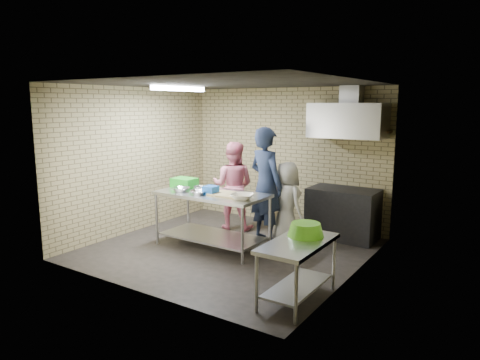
% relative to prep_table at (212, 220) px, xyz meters
% --- Properties ---
extents(floor, '(4.20, 4.20, 0.00)m').
position_rel_prep_table_xyz_m(floor, '(0.31, 0.03, -0.46)').
color(floor, black).
rests_on(floor, ground).
extents(ceiling, '(4.20, 4.20, 0.00)m').
position_rel_prep_table_xyz_m(ceiling, '(0.31, 0.03, 2.24)').
color(ceiling, black).
rests_on(ceiling, ground).
extents(back_wall, '(4.20, 0.06, 2.70)m').
position_rel_prep_table_xyz_m(back_wall, '(0.31, 2.03, 0.89)').
color(back_wall, '#9A8E60').
rests_on(back_wall, ground).
extents(front_wall, '(4.20, 0.06, 2.70)m').
position_rel_prep_table_xyz_m(front_wall, '(0.31, -1.97, 0.89)').
color(front_wall, '#9A8E60').
rests_on(front_wall, ground).
extents(left_wall, '(0.06, 4.00, 2.70)m').
position_rel_prep_table_xyz_m(left_wall, '(-1.79, 0.03, 0.89)').
color(left_wall, '#9A8E60').
rests_on(left_wall, ground).
extents(right_wall, '(0.06, 4.00, 2.70)m').
position_rel_prep_table_xyz_m(right_wall, '(2.41, 0.03, 0.89)').
color(right_wall, '#9A8E60').
rests_on(right_wall, ground).
extents(prep_table, '(1.86, 0.93, 0.93)m').
position_rel_prep_table_xyz_m(prep_table, '(0.00, 0.00, 0.00)').
color(prep_table, silver).
rests_on(prep_table, floor).
extents(side_counter, '(0.60, 1.20, 0.75)m').
position_rel_prep_table_xyz_m(side_counter, '(2.11, -1.07, -0.09)').
color(side_counter, silver).
rests_on(side_counter, floor).
extents(stove, '(1.20, 0.70, 0.90)m').
position_rel_prep_table_xyz_m(stove, '(1.66, 1.68, -0.01)').
color(stove, black).
rests_on(stove, floor).
extents(range_hood, '(1.30, 0.60, 0.60)m').
position_rel_prep_table_xyz_m(range_hood, '(1.66, 1.73, 1.64)').
color(range_hood, silver).
rests_on(range_hood, back_wall).
extents(hood_duct, '(0.35, 0.30, 0.30)m').
position_rel_prep_table_xyz_m(hood_duct, '(1.66, 1.88, 2.09)').
color(hood_duct, '#A5A8AD').
rests_on(hood_duct, back_wall).
extents(wall_shelf, '(0.80, 0.20, 0.04)m').
position_rel_prep_table_xyz_m(wall_shelf, '(1.96, 1.92, 1.46)').
color(wall_shelf, '#3F2B19').
rests_on(wall_shelf, back_wall).
extents(fluorescent_fixture, '(0.10, 1.25, 0.08)m').
position_rel_prep_table_xyz_m(fluorescent_fixture, '(-0.69, 0.03, 2.18)').
color(fluorescent_fixture, white).
rests_on(fluorescent_fixture, ceiling).
extents(green_crate, '(0.41, 0.31, 0.16)m').
position_rel_prep_table_xyz_m(green_crate, '(-0.70, 0.12, 0.55)').
color(green_crate, green).
rests_on(green_crate, prep_table).
extents(blue_tub, '(0.21, 0.21, 0.13)m').
position_rel_prep_table_xyz_m(blue_tub, '(0.05, -0.10, 0.53)').
color(blue_tub, blue).
rests_on(blue_tub, prep_table).
extents(cutting_board, '(0.57, 0.43, 0.03)m').
position_rel_prep_table_xyz_m(cutting_board, '(0.35, -0.02, 0.48)').
color(cutting_board, tan).
rests_on(cutting_board, prep_table).
extents(mixing_bowl_a, '(0.36, 0.36, 0.07)m').
position_rel_prep_table_xyz_m(mixing_bowl_a, '(-0.50, -0.20, 0.50)').
color(mixing_bowl_a, silver).
rests_on(mixing_bowl_a, prep_table).
extents(mixing_bowl_b, '(0.28, 0.28, 0.07)m').
position_rel_prep_table_xyz_m(mixing_bowl_b, '(-0.30, 0.05, 0.50)').
color(mixing_bowl_b, silver).
rests_on(mixing_bowl_b, prep_table).
extents(mixing_bowl_c, '(0.33, 0.33, 0.07)m').
position_rel_prep_table_xyz_m(mixing_bowl_c, '(-0.10, -0.22, 0.50)').
color(mixing_bowl_c, silver).
rests_on(mixing_bowl_c, prep_table).
extents(ceramic_bowl, '(0.45, 0.45, 0.09)m').
position_rel_prep_table_xyz_m(ceramic_bowl, '(0.70, -0.15, 0.51)').
color(ceramic_bowl, beige).
rests_on(ceramic_bowl, prep_table).
extents(green_basin, '(0.46, 0.46, 0.17)m').
position_rel_prep_table_xyz_m(green_basin, '(2.09, -0.82, 0.37)').
color(green_basin, '#59C626').
rests_on(green_basin, side_counter).
extents(bottle_red, '(0.07, 0.07, 0.18)m').
position_rel_prep_table_xyz_m(bottle_red, '(1.71, 1.92, 1.57)').
color(bottle_red, '#B22619').
rests_on(bottle_red, wall_shelf).
extents(man_navy, '(0.85, 0.69, 2.01)m').
position_rel_prep_table_xyz_m(man_navy, '(0.61, 0.74, 0.54)').
color(man_navy, '#141832').
rests_on(man_navy, floor).
extents(woman_pink, '(0.98, 0.87, 1.68)m').
position_rel_prep_table_xyz_m(woman_pink, '(-0.33, 1.10, 0.38)').
color(woman_pink, pink).
rests_on(woman_pink, floor).
extents(woman_white, '(0.82, 0.71, 1.42)m').
position_rel_prep_table_xyz_m(woman_white, '(0.95, 0.87, 0.25)').
color(woman_white, silver).
rests_on(woman_white, floor).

